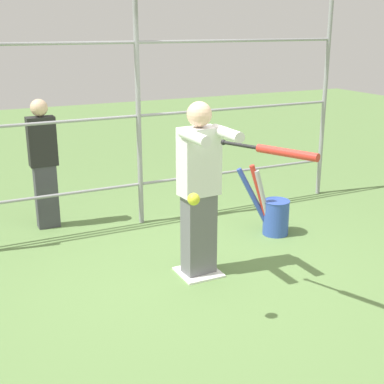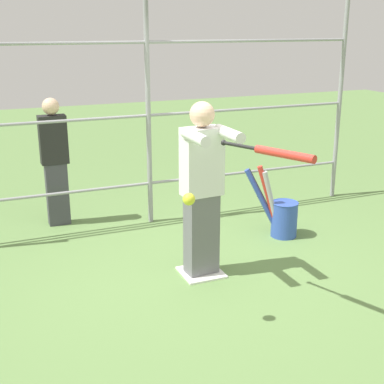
% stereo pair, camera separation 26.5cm
% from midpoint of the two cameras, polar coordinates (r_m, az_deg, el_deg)
% --- Properties ---
extents(ground_plane, '(24.00, 24.00, 0.00)m').
position_cam_midpoint_polar(ground_plane, '(5.39, 2.42, -8.67)').
color(ground_plane, '#608447').
extents(home_plate, '(0.40, 0.40, 0.02)m').
position_cam_midpoint_polar(home_plate, '(5.39, 2.42, -8.58)').
color(home_plate, white).
rests_on(home_plate, ground).
extents(fence_backstop, '(5.58, 0.06, 2.68)m').
position_cam_midpoint_polar(fence_backstop, '(6.41, -3.49, 8.15)').
color(fence_backstop, '#939399').
rests_on(fence_backstop, ground).
extents(batter, '(0.44, 0.59, 1.71)m').
position_cam_midpoint_polar(batter, '(5.04, 2.64, 0.72)').
color(batter, slate).
rests_on(batter, ground).
extents(baseball_bat_swinging, '(0.38, 0.88, 0.07)m').
position_cam_midpoint_polar(baseball_bat_swinging, '(4.20, 10.78, 4.15)').
color(baseball_bat_swinging, black).
extents(softball_in_flight, '(0.10, 0.10, 0.10)m').
position_cam_midpoint_polar(softball_in_flight, '(4.01, 1.56, -0.79)').
color(softball_in_flight, yellow).
extents(bat_bucket, '(0.62, 0.60, 0.86)m').
position_cam_midpoint_polar(bat_bucket, '(6.31, 10.58, -2.42)').
color(bat_bucket, '#3351B2').
rests_on(bat_bucket, ground).
extents(bystander_behind_fence, '(0.32, 0.20, 1.56)m').
position_cam_midpoint_polar(bystander_behind_fence, '(6.60, -13.31, 3.31)').
color(bystander_behind_fence, '#3F3F47').
rests_on(bystander_behind_fence, ground).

